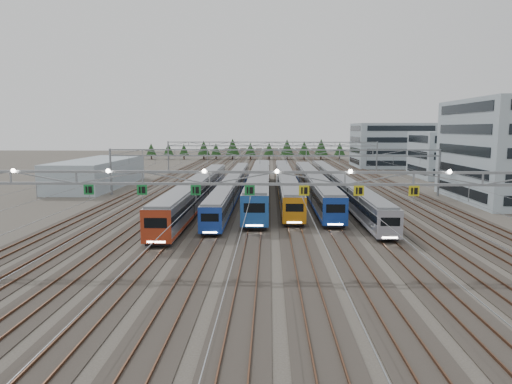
{
  "coord_description": "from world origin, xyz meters",
  "views": [
    {
      "loc": [
        -0.61,
        -37.5,
        11.36
      ],
      "look_at": [
        -2.3,
        18.99,
        3.5
      ],
      "focal_mm": 32.0,
      "sensor_mm": 36.0,
      "label": 1
    }
  ],
  "objects_px": {
    "train_a": "(199,190)",
    "train_f": "(338,184)",
    "train_d": "(286,182)",
    "gantry_far": "(272,147)",
    "train_b": "(233,186)",
    "train_e": "(313,184)",
    "gantry_mid": "(273,158)",
    "depot_bldg_mid": "(448,155)",
    "west_shed": "(99,173)",
    "train_c": "(260,183)",
    "depot_bldg_north": "(392,145)",
    "gantry_near": "(276,181)"
  },
  "relations": [
    {
      "from": "train_b",
      "to": "depot_bldg_mid",
      "type": "relative_size",
      "value": 3.73
    },
    {
      "from": "train_f",
      "to": "depot_bldg_mid",
      "type": "height_order",
      "value": "depot_bldg_mid"
    },
    {
      "from": "train_a",
      "to": "train_f",
      "type": "bearing_deg",
      "value": 25.97
    },
    {
      "from": "train_d",
      "to": "depot_bldg_mid",
      "type": "bearing_deg",
      "value": 34.71
    },
    {
      "from": "gantry_near",
      "to": "gantry_far",
      "type": "relative_size",
      "value": 1.0
    },
    {
      "from": "train_b",
      "to": "train_f",
      "type": "bearing_deg",
      "value": 8.83
    },
    {
      "from": "train_e",
      "to": "gantry_near",
      "type": "bearing_deg",
      "value": -99.85
    },
    {
      "from": "train_b",
      "to": "train_e",
      "type": "xyz_separation_m",
      "value": [
        13.5,
        0.76,
        0.23
      ]
    },
    {
      "from": "train_c",
      "to": "depot_bldg_mid",
      "type": "bearing_deg",
      "value": 35.89
    },
    {
      "from": "gantry_far",
      "to": "train_c",
      "type": "bearing_deg",
      "value": -92.78
    },
    {
      "from": "train_d",
      "to": "gantry_far",
      "type": "xyz_separation_m",
      "value": [
        -2.25,
        41.95,
        4.33
      ]
    },
    {
      "from": "train_e",
      "to": "gantry_far",
      "type": "bearing_deg",
      "value": 98.35
    },
    {
      "from": "train_a",
      "to": "gantry_mid",
      "type": "relative_size",
      "value": 0.93
    },
    {
      "from": "gantry_mid",
      "to": "depot_bldg_mid",
      "type": "height_order",
      "value": "depot_bldg_mid"
    },
    {
      "from": "train_f",
      "to": "train_a",
      "type": "bearing_deg",
      "value": -154.03
    },
    {
      "from": "train_b",
      "to": "gantry_far",
      "type": "bearing_deg",
      "value": 81.78
    },
    {
      "from": "train_c",
      "to": "depot_bldg_north",
      "type": "height_order",
      "value": "depot_bldg_north"
    },
    {
      "from": "train_a",
      "to": "gantry_far",
      "type": "xyz_separation_m",
      "value": [
        11.25,
        54.9,
        4.22
      ]
    },
    {
      "from": "train_c",
      "to": "train_d",
      "type": "xyz_separation_m",
      "value": [
        4.5,
        4.45,
        -0.26
      ]
    },
    {
      "from": "train_c",
      "to": "train_f",
      "type": "height_order",
      "value": "train_c"
    },
    {
      "from": "gantry_near",
      "to": "depot_bldg_north",
      "type": "xyz_separation_m",
      "value": [
        35.94,
        100.33,
        -0.61
      ]
    },
    {
      "from": "gantry_mid",
      "to": "gantry_far",
      "type": "distance_m",
      "value": 45.0
    },
    {
      "from": "depot_bldg_mid",
      "to": "train_c",
      "type": "bearing_deg",
      "value": -144.11
    },
    {
      "from": "gantry_far",
      "to": "train_d",
      "type": "bearing_deg",
      "value": -86.93
    },
    {
      "from": "train_b",
      "to": "depot_bldg_mid",
      "type": "height_order",
      "value": "depot_bldg_mid"
    },
    {
      "from": "depot_bldg_mid",
      "to": "depot_bldg_north",
      "type": "distance_m",
      "value": 30.92
    },
    {
      "from": "gantry_far",
      "to": "west_shed",
      "type": "bearing_deg",
      "value": -136.27
    },
    {
      "from": "train_c",
      "to": "west_shed",
      "type": "relative_size",
      "value": 1.82
    },
    {
      "from": "train_f",
      "to": "gantry_mid",
      "type": "bearing_deg",
      "value": -174.62
    },
    {
      "from": "train_c",
      "to": "gantry_near",
      "type": "relative_size",
      "value": 0.97
    },
    {
      "from": "train_d",
      "to": "depot_bldg_mid",
      "type": "xyz_separation_m",
      "value": [
        38.45,
        26.63,
        3.28
      ]
    },
    {
      "from": "train_c",
      "to": "west_shed",
      "type": "xyz_separation_m",
      "value": [
        -32.41,
        13.23,
        0.34
      ]
    },
    {
      "from": "gantry_near",
      "to": "depot_bldg_north",
      "type": "relative_size",
      "value": 2.56
    },
    {
      "from": "train_c",
      "to": "depot_bldg_mid",
      "type": "xyz_separation_m",
      "value": [
        42.95,
        31.08,
        3.01
      ]
    },
    {
      "from": "train_d",
      "to": "train_e",
      "type": "height_order",
      "value": "train_e"
    },
    {
      "from": "train_c",
      "to": "train_d",
      "type": "distance_m",
      "value": 6.33
    },
    {
      "from": "train_b",
      "to": "train_c",
      "type": "xyz_separation_m",
      "value": [
        4.5,
        0.34,
        0.42
      ]
    },
    {
      "from": "depot_bldg_north",
      "to": "west_shed",
      "type": "height_order",
      "value": "depot_bldg_north"
    },
    {
      "from": "train_f",
      "to": "gantry_near",
      "type": "relative_size",
      "value": 1.22
    },
    {
      "from": "gantry_near",
      "to": "gantry_mid",
      "type": "relative_size",
      "value": 1.0
    },
    {
      "from": "train_f",
      "to": "train_c",
      "type": "bearing_deg",
      "value": -169.7
    },
    {
      "from": "train_f",
      "to": "depot_bldg_north",
      "type": "height_order",
      "value": "depot_bldg_north"
    },
    {
      "from": "gantry_near",
      "to": "gantry_far",
      "type": "xyz_separation_m",
      "value": [
        0.05,
        85.12,
        -0.7
      ]
    },
    {
      "from": "train_e",
      "to": "train_f",
      "type": "xyz_separation_m",
      "value": [
        4.5,
        2.04,
        -0.2
      ]
    },
    {
      "from": "train_a",
      "to": "train_e",
      "type": "relative_size",
      "value": 0.99
    },
    {
      "from": "train_d",
      "to": "train_f",
      "type": "distance_m",
      "value": 9.22
    },
    {
      "from": "gantry_mid",
      "to": "gantry_far",
      "type": "bearing_deg",
      "value": 90.0
    },
    {
      "from": "gantry_mid",
      "to": "depot_bldg_mid",
      "type": "distance_m",
      "value": 50.39
    },
    {
      "from": "train_b",
      "to": "gantry_far",
      "type": "xyz_separation_m",
      "value": [
        6.75,
        46.74,
        4.49
      ]
    },
    {
      "from": "gantry_far",
      "to": "depot_bldg_mid",
      "type": "xyz_separation_m",
      "value": [
        40.7,
        -15.31,
        -1.06
      ]
    }
  ]
}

